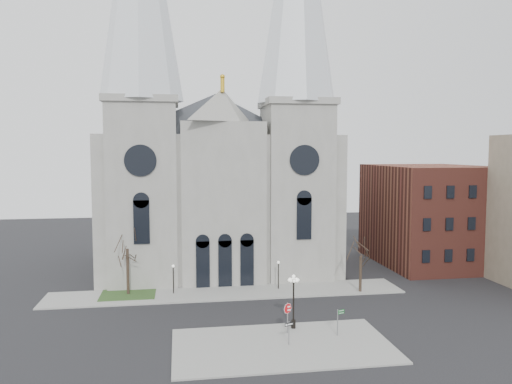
{
  "coord_description": "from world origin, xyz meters",
  "views": [
    {
      "loc": [
        -5.36,
        -44.08,
        16.1
      ],
      "look_at": [
        2.83,
        8.0,
        11.73
      ],
      "focal_mm": 35.0,
      "sensor_mm": 36.0,
      "label": 1
    }
  ],
  "objects": [
    {
      "name": "sidewalk_far",
      "position": [
        0.0,
        11.0,
        0.07
      ],
      "size": [
        40.0,
        6.0,
        0.14
      ],
      "primitive_type": "cube",
      "color": "gray",
      "rests_on": "ground"
    },
    {
      "name": "sidewalk_near",
      "position": [
        3.0,
        -5.0,
        0.07
      ],
      "size": [
        18.0,
        10.0,
        0.14
      ],
      "primitive_type": "cube",
      "color": "gray",
      "rests_on": "ground"
    },
    {
      "name": "tree_left",
      "position": [
        -11.0,
        12.0,
        5.58
      ],
      "size": [
        3.2,
        3.2,
        7.5
      ],
      "color": "black",
      "rests_on": "ground"
    },
    {
      "name": "tree_right",
      "position": [
        15.0,
        9.0,
        4.47
      ],
      "size": [
        3.2,
        3.2,
        6.0
      ],
      "color": "black",
      "rests_on": "ground"
    },
    {
      "name": "stop_sign",
      "position": [
        3.98,
        -2.47,
        2.06
      ],
      "size": [
        0.96,
        0.25,
        2.71
      ],
      "rotation": [
        0.0,
        0.0,
        0.23
      ],
      "color": "slate",
      "rests_on": "sidewalk_near"
    },
    {
      "name": "grass_patch",
      "position": [
        -11.0,
        12.0,
        0.09
      ],
      "size": [
        6.0,
        5.0,
        0.18
      ],
      "primitive_type": "cube",
      "color": "#28451D",
      "rests_on": "ground"
    },
    {
      "name": "one_way_sign",
      "position": [
        3.52,
        -5.05,
        1.49
      ],
      "size": [
        0.81,
        0.38,
        1.97
      ],
      "rotation": [
        0.0,
        0.0,
        0.41
      ],
      "color": "slate",
      "rests_on": "sidewalk_near"
    },
    {
      "name": "ground",
      "position": [
        0.0,
        0.0,
        0.0
      ],
      "size": [
        160.0,
        160.0,
        0.0
      ],
      "primitive_type": "plane",
      "color": "black",
      "rests_on": "ground"
    },
    {
      "name": "street_name_sign",
      "position": [
        8.21,
        -3.65,
        1.5
      ],
      "size": [
        0.7,
        0.3,
        2.3
      ],
      "rotation": [
        0.0,
        0.0,
        0.35
      ],
      "color": "slate",
      "rests_on": "sidewalk_near"
    },
    {
      "name": "ped_lamp_left",
      "position": [
        -6.0,
        11.5,
        2.33
      ],
      "size": [
        0.32,
        0.32,
        3.26
      ],
      "color": "black",
      "rests_on": "sidewalk_far"
    },
    {
      "name": "bg_building_brick",
      "position": [
        30.0,
        22.0,
        7.0
      ],
      "size": [
        14.0,
        18.0,
        14.0
      ],
      "primitive_type": "cube",
      "color": "brown",
      "rests_on": "ground"
    },
    {
      "name": "ped_lamp_right",
      "position": [
        6.0,
        11.5,
        2.33
      ],
      "size": [
        0.32,
        0.32,
        3.26
      ],
      "color": "black",
      "rests_on": "sidewalk_far"
    },
    {
      "name": "cathedral",
      "position": [
        0.0,
        22.86,
        18.48
      ],
      "size": [
        33.0,
        26.66,
        54.0
      ],
      "color": "gray",
      "rests_on": "ground"
    },
    {
      "name": "globe_lamp",
      "position": [
        4.77,
        -1.35,
        3.22
      ],
      "size": [
        1.18,
        1.18,
        4.91
      ],
      "rotation": [
        0.0,
        0.0,
        -0.13
      ],
      "color": "black",
      "rests_on": "sidewalk_near"
    }
  ]
}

